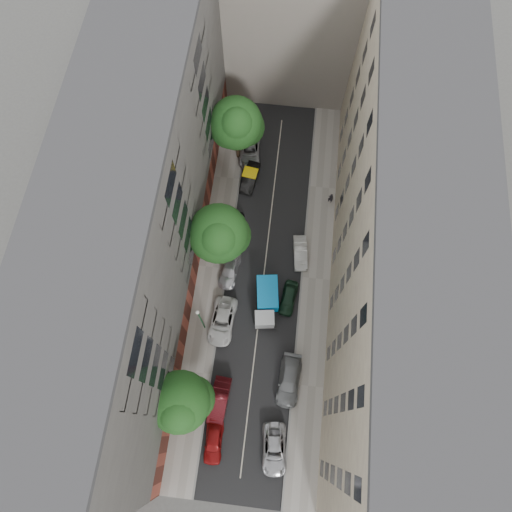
# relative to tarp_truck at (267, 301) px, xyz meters

# --- Properties ---
(ground) EXTENTS (120.00, 120.00, 0.00)m
(ground) POSITION_rel_tarp_truck_xyz_m (-0.60, 3.39, -1.30)
(ground) COLOR #4C4C49
(ground) RESTS_ON ground
(road_surface) EXTENTS (8.00, 44.00, 0.02)m
(road_surface) POSITION_rel_tarp_truck_xyz_m (-0.60, 3.39, -1.29)
(road_surface) COLOR black
(road_surface) RESTS_ON ground
(sidewalk_left) EXTENTS (3.00, 44.00, 0.15)m
(sidewalk_left) POSITION_rel_tarp_truck_xyz_m (-6.10, 3.39, -1.23)
(sidewalk_left) COLOR gray
(sidewalk_left) RESTS_ON ground
(sidewalk_right) EXTENTS (3.00, 44.00, 0.15)m
(sidewalk_right) POSITION_rel_tarp_truck_xyz_m (4.90, 3.39, -1.23)
(sidewalk_right) COLOR gray
(sidewalk_right) RESTS_ON ground
(building_left) EXTENTS (8.00, 44.00, 20.00)m
(building_left) POSITION_rel_tarp_truck_xyz_m (-11.60, 3.39, 8.70)
(building_left) COLOR #4A4745
(building_left) RESTS_ON ground
(building_right) EXTENTS (8.00, 44.00, 20.00)m
(building_right) POSITION_rel_tarp_truck_xyz_m (10.40, 3.39, 8.70)
(building_right) COLOR #C4B899
(building_right) RESTS_ON ground
(building_endcap) EXTENTS (18.00, 12.00, 18.00)m
(building_endcap) POSITION_rel_tarp_truck_xyz_m (-0.60, 31.39, 7.70)
(building_endcap) COLOR slate
(building_endcap) RESTS_ON ground
(tarp_truck) EXTENTS (2.68, 5.37, 2.37)m
(tarp_truck) POSITION_rel_tarp_truck_xyz_m (0.00, 0.00, 0.00)
(tarp_truck) COLOR black
(tarp_truck) RESTS_ON ground
(car_left_0) EXTENTS (1.76, 4.07, 1.37)m
(car_left_0) POSITION_rel_tarp_truck_xyz_m (-3.40, -13.61, -0.62)
(car_left_0) COLOR maroon
(car_left_0) RESTS_ON ground
(car_left_1) EXTENTS (1.90, 4.60, 1.48)m
(car_left_1) POSITION_rel_tarp_truck_xyz_m (-3.40, -10.01, -0.56)
(car_left_1) COLOR #490E13
(car_left_1) RESTS_ON ground
(car_left_2) EXTENTS (2.68, 5.28, 1.43)m
(car_left_2) POSITION_rel_tarp_truck_xyz_m (-4.20, -2.41, -0.59)
(car_left_2) COLOR silver
(car_left_2) RESTS_ON ground
(car_left_3) EXTENTS (2.26, 4.57, 1.28)m
(car_left_3) POSITION_rel_tarp_truck_xyz_m (-4.20, 3.19, -0.67)
(car_left_3) COLOR #BBBBC0
(car_left_3) RESTS_ON ground
(car_left_4) EXTENTS (1.62, 3.92, 1.33)m
(car_left_4) POSITION_rel_tarp_truck_xyz_m (-4.20, 7.92, -0.64)
(car_left_4) COLOR black
(car_left_4) RESTS_ON ground
(car_left_5) EXTENTS (2.02, 4.29, 1.36)m
(car_left_5) POSITION_rel_tarp_truck_xyz_m (-3.40, 14.39, -0.63)
(car_left_5) COLOR black
(car_left_5) RESTS_ON ground
(car_left_6) EXTENTS (2.77, 5.30, 1.42)m
(car_left_6) POSITION_rel_tarp_truck_xyz_m (-3.90, 18.02, -0.59)
(car_left_6) COLOR silver
(car_left_6) RESTS_ON ground
(car_right_0) EXTENTS (2.67, 4.94, 1.32)m
(car_right_0) POSITION_rel_tarp_truck_xyz_m (2.20, -13.61, -0.65)
(car_right_0) COLOR #B2B2B7
(car_right_0) RESTS_ON ground
(car_right_1) EXTENTS (2.34, 5.19, 1.48)m
(car_right_1) POSITION_rel_tarp_truck_xyz_m (3.00, -7.41, -0.57)
(car_right_1) COLOR slate
(car_right_1) RESTS_ON ground
(car_right_2) EXTENTS (2.03, 3.96, 1.29)m
(car_right_2) POSITION_rel_tarp_truck_xyz_m (2.20, 0.79, -0.66)
(car_right_2) COLOR black
(car_right_2) RESTS_ON ground
(car_right_3) EXTENTS (1.86, 4.06, 1.29)m
(car_right_3) POSITION_rel_tarp_truck_xyz_m (3.00, 5.89, -0.66)
(car_right_3) COLOR silver
(car_right_3) RESTS_ON ground
(tree_near) EXTENTS (5.55, 5.31, 7.91)m
(tree_near) POSITION_rel_tarp_truck_xyz_m (-6.22, -10.81, 3.94)
(tree_near) COLOR #382619
(tree_near) RESTS_ON sidewalk_left
(tree_mid) EXTENTS (5.97, 5.80, 9.03)m
(tree_mid) POSITION_rel_tarp_truck_xyz_m (-5.10, 4.61, 4.73)
(tree_mid) COLOR #382619
(tree_mid) RESTS_ON sidewalk_left
(tree_far) EXTENTS (5.80, 5.60, 9.08)m
(tree_far) POSITION_rel_tarp_truck_xyz_m (-5.10, 17.28, 4.82)
(tree_far) COLOR #382619
(tree_far) RESTS_ON sidewalk_left
(lamp_post) EXTENTS (0.36, 0.36, 6.43)m
(lamp_post) POSITION_rel_tarp_truck_xyz_m (-5.93, -3.11, 2.80)
(lamp_post) COLOR #19592C
(lamp_post) RESTS_ON sidewalk_left
(pedestrian) EXTENTS (0.68, 0.53, 1.63)m
(pedestrian) POSITION_rel_tarp_truck_xyz_m (5.80, 12.66, -0.34)
(pedestrian) COLOR black
(pedestrian) RESTS_ON sidewalk_right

